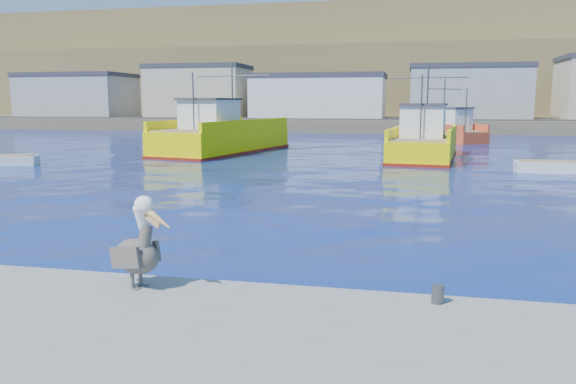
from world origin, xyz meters
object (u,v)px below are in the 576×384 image
object	(u,v)px
boat_orange	(450,131)
pelican	(138,249)
trawler_yellow_b	(424,143)
skiff_mid	(551,168)
skiff_left	(6,161)
trawler_yellow_a	(222,137)

from	to	relation	value
boat_orange	pelican	xyz separation A→B (m)	(-8.48, -47.60, 0.19)
trawler_yellow_b	skiff_mid	world-z (taller)	trawler_yellow_b
pelican	skiff_left	bearing A→B (deg)	132.86
trawler_yellow_a	skiff_mid	xyz separation A→B (m)	(21.44, -8.32, -0.94)
trawler_yellow_a	pelican	xyz separation A→B (m)	(9.31, -32.00, 0.02)
boat_orange	skiff_left	distance (m)	38.62
trawler_yellow_b	skiff_left	size ratio (longest dim) A/B	3.07
trawler_yellow_b	trawler_yellow_a	bearing A→B (deg)	172.19
trawler_yellow_b	boat_orange	world-z (taller)	trawler_yellow_b
skiff_mid	trawler_yellow_b	bearing A→B (deg)	136.19
skiff_mid	trawler_yellow_a	bearing A→B (deg)	158.80
boat_orange	pelican	bearing A→B (deg)	-100.10
trawler_yellow_b	skiff_mid	xyz separation A→B (m)	(6.54, -6.27, -0.78)
trawler_yellow_b	pelican	world-z (taller)	trawler_yellow_b
trawler_yellow_a	skiff_left	world-z (taller)	trawler_yellow_a
trawler_yellow_b	boat_orange	size ratio (longest dim) A/B	1.39
trawler_yellow_b	pelican	bearing A→B (deg)	-100.58
skiff_left	pelican	size ratio (longest dim) A/B	2.26
boat_orange	pelican	distance (m)	48.35
trawler_yellow_a	skiff_left	size ratio (longest dim) A/B	3.91
skiff_left	skiff_mid	size ratio (longest dim) A/B	1.04
trawler_yellow_b	pelican	distance (m)	30.47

